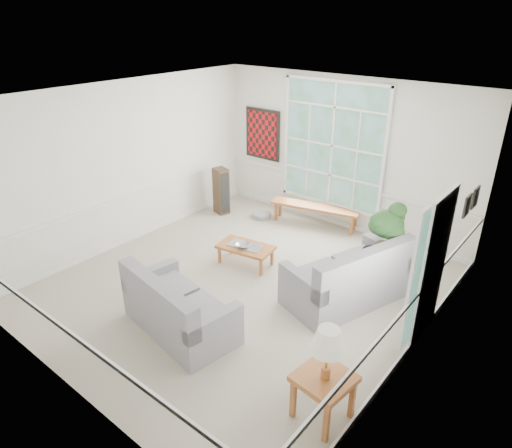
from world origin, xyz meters
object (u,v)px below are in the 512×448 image
at_px(end_table, 380,269).
at_px(side_table, 323,396).
at_px(coffee_table, 246,255).
at_px(loveseat_front, 180,301).
at_px(loveseat_right, 347,270).

bearing_deg(end_table, side_table, -76.41).
xyz_separation_m(coffee_table, side_table, (2.80, -2.02, 0.11)).
bearing_deg(loveseat_front, coffee_table, 112.39).
bearing_deg(end_table, loveseat_front, -119.35).
height_order(end_table, side_table, side_table).
relative_size(coffee_table, side_table, 1.66).
height_order(loveseat_front, side_table, loveseat_front).
xyz_separation_m(loveseat_right, side_table, (0.92, -2.17, -0.22)).
xyz_separation_m(end_table, side_table, (0.72, -2.96, 0.05)).
height_order(loveseat_right, loveseat_front, loveseat_right).
bearing_deg(loveseat_front, loveseat_right, 64.76).
bearing_deg(coffee_table, loveseat_right, -4.92).
height_order(loveseat_front, coffee_table, loveseat_front).
xyz_separation_m(loveseat_front, coffee_table, (-0.47, 1.94, -0.28)).
bearing_deg(coffee_table, loveseat_front, -86.06).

